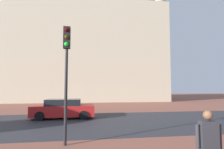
# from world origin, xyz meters

# --- Properties ---
(ground_plane) EXTENTS (120.00, 120.00, 0.00)m
(ground_plane) POSITION_xyz_m (0.00, 10.00, 0.00)
(ground_plane) COLOR brown
(street_asphalt_strip) EXTENTS (120.00, 8.72, 0.00)m
(street_asphalt_strip) POSITION_xyz_m (0.00, 9.72, 0.00)
(street_asphalt_strip) COLOR #2D2D33
(street_asphalt_strip) RESTS_ON ground_plane
(landmark_building) EXTENTS (29.66, 10.39, 32.54)m
(landmark_building) POSITION_xyz_m (-1.66, 31.46, 10.35)
(landmark_building) COLOR beige
(landmark_building) RESTS_ON ground_plane
(person_skater) EXTENTS (0.61, 0.33, 1.73)m
(person_skater) POSITION_xyz_m (1.02, 0.99, 0.96)
(person_skater) COLOR #333338
(person_skater) RESTS_ON ground_plane
(car_red) EXTENTS (4.57, 2.05, 1.42)m
(car_red) POSITION_xyz_m (-3.32, 11.63, 0.69)
(car_red) COLOR red
(car_red) RESTS_ON ground_plane
(traffic_light_pole) EXTENTS (0.28, 0.34, 4.78)m
(traffic_light_pole) POSITION_xyz_m (-2.56, 4.72, 3.33)
(traffic_light_pole) COLOR black
(traffic_light_pole) RESTS_ON ground_plane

